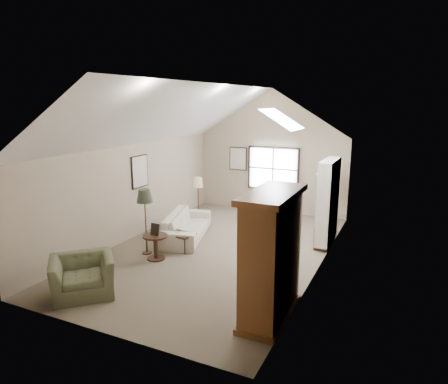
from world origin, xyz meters
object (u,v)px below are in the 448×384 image
at_px(side_chair, 277,199).
at_px(side_table, 156,247).
at_px(sofa, 187,225).
at_px(armoire, 271,256).
at_px(armchair_far, 273,203).
at_px(armchair_near, 82,276).
at_px(coffee_table, 178,241).

bearing_deg(side_chair, side_table, -125.23).
xyz_separation_m(sofa, side_table, (0.10, -1.60, -0.05)).
relative_size(sofa, side_table, 3.99).
bearing_deg(side_table, armoire, -21.95).
distance_m(armchair_far, side_table, 4.90).
bearing_deg(side_table, side_chair, 73.59).
xyz_separation_m(armchair_near, coffee_table, (0.40, 2.78, -0.15)).
bearing_deg(armchair_near, side_table, 37.30).
bearing_deg(armchair_far, side_table, 55.82).
distance_m(sofa, armchair_far, 3.42).
relative_size(armoire, armchair_near, 1.94).
bearing_deg(armchair_near, sofa, 42.01).
relative_size(coffee_table, side_table, 1.46).
bearing_deg(sofa, side_chair, -42.45).
relative_size(side_table, side_chair, 0.55).
xyz_separation_m(sofa, armchair_near, (-0.16, -3.64, 0.03)).
relative_size(sofa, side_chair, 2.19).
distance_m(armchair_far, side_chair, 0.20).
distance_m(sofa, armchair_near, 3.64).
relative_size(armoire, coffee_table, 2.60).
bearing_deg(side_table, sofa, 93.58).
xyz_separation_m(sofa, coffee_table, (0.24, -0.86, -0.12)).
xyz_separation_m(armoire, side_table, (-3.24, 1.30, -0.81)).
bearing_deg(armchair_near, armoire, -33.63).
height_order(armoire, side_chair, armoire).
distance_m(sofa, coffee_table, 0.90).
bearing_deg(armchair_far, side_chair, -165.95).
bearing_deg(armchair_near, side_chair, 30.76).
bearing_deg(armchair_far, armchair_near, 58.24).
height_order(armoire, coffee_table, armoire).
relative_size(armoire, side_chair, 2.08).
xyz_separation_m(armoire, armchair_near, (-3.50, -0.74, -0.73)).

